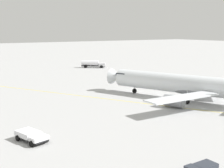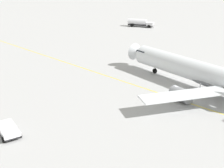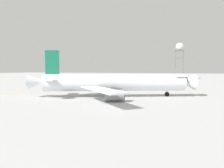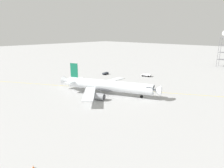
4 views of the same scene
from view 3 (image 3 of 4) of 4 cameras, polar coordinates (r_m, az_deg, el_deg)
name	(u,v)px [view 3 (image 3 of 4)]	position (r m, az deg, el deg)	size (l,w,h in m)	color
ground_plane	(117,94)	(53.15, 1.57, -2.83)	(600.00, 600.00, 0.00)	#B2B2B2
airliner_main	(113,83)	(46.89, 0.30, 0.17)	(32.06, 38.03, 10.97)	silver
baggage_truck_truck	(73,84)	(79.62, -11.34, -0.05)	(3.58, 1.95, 1.22)	#232326
pushback_tug_truck	(127,83)	(82.95, 4.30, 0.26)	(3.59, 5.29, 1.30)	#232326
radar_tower	(180,49)	(141.35, 18.96, 9.48)	(6.18, 6.18, 24.27)	slate
taxiway_centreline	(110,93)	(53.95, -0.63, -2.72)	(93.74, 169.94, 0.01)	yellow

